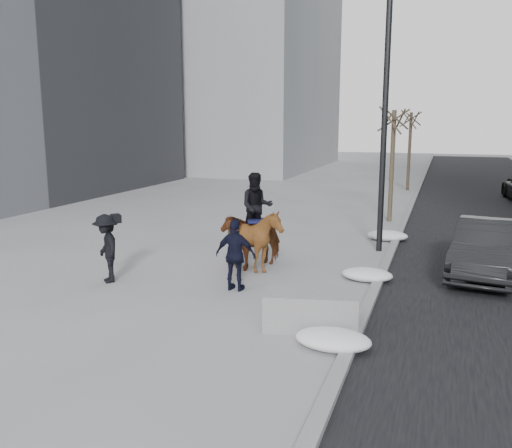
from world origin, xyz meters
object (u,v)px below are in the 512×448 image
(mounted_left, at_px, (253,235))
(mounted_right, at_px, (255,232))
(planter, at_px, (310,310))
(car_near, at_px, (487,248))

(mounted_left, height_order, mounted_right, mounted_right)
(mounted_right, bearing_deg, mounted_left, 114.01)
(planter, height_order, mounted_right, mounted_right)
(mounted_right, bearing_deg, car_near, 15.46)
(car_near, relative_size, mounted_left, 1.90)
(planter, distance_m, mounted_right, 4.34)
(mounted_left, xyz_separation_m, mounted_right, (0.25, -0.56, 0.21))
(planter, distance_m, mounted_left, 4.90)
(car_near, bearing_deg, mounted_right, -156.68)
(car_near, xyz_separation_m, mounted_left, (-6.19, -1.09, 0.14))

